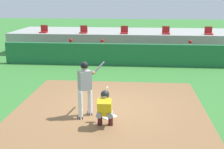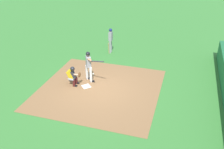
# 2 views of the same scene
# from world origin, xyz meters

# --- Properties ---
(ground_plane) EXTENTS (80.00, 80.00, 0.00)m
(ground_plane) POSITION_xyz_m (0.00, 0.00, 0.00)
(ground_plane) COLOR #387A33
(dirt_infield) EXTENTS (6.40, 6.40, 0.01)m
(dirt_infield) POSITION_xyz_m (0.00, 0.00, 0.01)
(dirt_infield) COLOR olive
(dirt_infield) RESTS_ON ground
(home_plate) EXTENTS (0.62, 0.62, 0.02)m
(home_plate) POSITION_xyz_m (0.00, -0.80, 0.02)
(home_plate) COLOR white
(home_plate) RESTS_ON dirt_infield
(batter_at_plate) EXTENTS (0.75, 1.34, 1.80)m
(batter_at_plate) POSITION_xyz_m (-0.69, -0.87, 1.04)
(batter_at_plate) COLOR silver
(batter_at_plate) RESTS_ON ground
(catcher_crouched) EXTENTS (0.49, 1.54, 1.13)m
(catcher_crouched) POSITION_xyz_m (-0.01, -1.56, 0.61)
(catcher_crouched) COLOR gray
(catcher_crouched) RESTS_ON ground
(dugout_wall) EXTENTS (13.00, 0.30, 1.20)m
(dugout_wall) POSITION_xyz_m (0.00, 6.50, 0.60)
(dugout_wall) COLOR #1E6638
(dugout_wall) RESTS_ON ground
(dugout_bench) EXTENTS (11.80, 0.44, 0.45)m
(dugout_bench) POSITION_xyz_m (0.00, 7.50, 0.23)
(dugout_bench) COLOR olive
(dugout_bench) RESTS_ON ground
(dugout_player_0) EXTENTS (0.49, 0.70, 1.30)m
(dugout_player_0) POSITION_xyz_m (-3.01, 7.34, 0.67)
(dugout_player_0) COLOR #939399
(dugout_player_0) RESTS_ON ground
(dugout_player_1) EXTENTS (0.49, 0.70, 1.30)m
(dugout_player_1) POSITION_xyz_m (-1.17, 7.34, 0.67)
(dugout_player_1) COLOR #939399
(dugout_player_1) RESTS_ON ground
(dugout_player_2) EXTENTS (0.49, 0.70, 1.30)m
(dugout_player_2) POSITION_xyz_m (3.81, 7.34, 0.67)
(dugout_player_2) COLOR #939399
(dugout_player_2) RESTS_ON ground
(stands_platform) EXTENTS (15.00, 4.40, 1.40)m
(stands_platform) POSITION_xyz_m (0.00, 10.90, 0.70)
(stands_platform) COLOR #9E9E99
(stands_platform) RESTS_ON ground
(stadium_seat_0) EXTENTS (0.46, 0.46, 0.48)m
(stadium_seat_0) POSITION_xyz_m (-5.20, 9.38, 1.53)
(stadium_seat_0) COLOR #A51E1E
(stadium_seat_0) RESTS_ON stands_platform
(stadium_seat_1) EXTENTS (0.46, 0.46, 0.48)m
(stadium_seat_1) POSITION_xyz_m (-2.60, 9.38, 1.53)
(stadium_seat_1) COLOR #A51E1E
(stadium_seat_1) RESTS_ON stands_platform
(stadium_seat_2) EXTENTS (0.46, 0.46, 0.48)m
(stadium_seat_2) POSITION_xyz_m (0.00, 9.38, 1.53)
(stadium_seat_2) COLOR #A51E1E
(stadium_seat_2) RESTS_ON stands_platform
(stadium_seat_3) EXTENTS (0.46, 0.46, 0.48)m
(stadium_seat_3) POSITION_xyz_m (2.60, 9.38, 1.53)
(stadium_seat_3) COLOR #A51E1E
(stadium_seat_3) RESTS_ON stands_platform
(stadium_seat_4) EXTENTS (0.46, 0.46, 0.48)m
(stadium_seat_4) POSITION_xyz_m (5.20, 9.38, 1.53)
(stadium_seat_4) COLOR #A51E1E
(stadium_seat_4) RESTS_ON stands_platform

